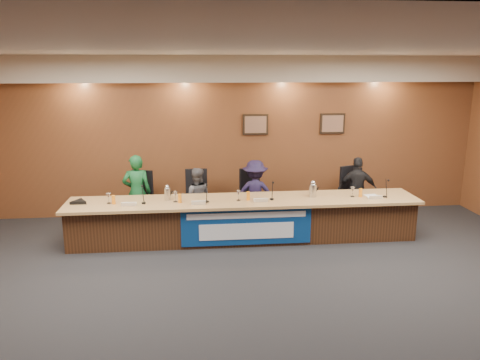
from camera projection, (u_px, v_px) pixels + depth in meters
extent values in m
plane|color=black|center=(264.00, 306.00, 6.03)|extent=(10.00, 10.00, 0.00)
cube|color=silver|center=(267.00, 48.00, 5.27)|extent=(10.00, 8.00, 0.04)
cube|color=brown|center=(236.00, 137.00, 9.51)|extent=(10.00, 0.04, 3.20)
cube|color=beige|center=(237.00, 69.00, 8.95)|extent=(10.00, 0.50, 0.50)
cube|color=#3B2111|center=(244.00, 220.00, 8.26)|extent=(6.00, 0.80, 0.70)
cube|color=#AB804D|center=(244.00, 201.00, 8.13)|extent=(6.10, 0.95, 0.05)
cube|color=navy|center=(247.00, 226.00, 7.86)|extent=(2.20, 0.02, 0.65)
cube|color=silver|center=(247.00, 215.00, 7.80)|extent=(2.00, 0.01, 0.10)
cube|color=silver|center=(247.00, 231.00, 7.86)|extent=(1.60, 0.01, 0.28)
cube|color=black|center=(255.00, 125.00, 9.46)|extent=(0.52, 0.04, 0.42)
cube|color=black|center=(332.00, 124.00, 9.62)|extent=(0.52, 0.04, 0.42)
imported|color=#135026|center=(137.00, 193.00, 8.67)|extent=(0.54, 0.38, 1.43)
imported|color=#525056|center=(197.00, 198.00, 8.81)|extent=(0.60, 0.48, 1.16)
imported|color=#1B1533|center=(255.00, 193.00, 8.90)|extent=(0.88, 0.57, 1.28)
imported|color=black|center=(357.00, 190.00, 9.10)|extent=(0.81, 0.44, 1.30)
cube|color=black|center=(138.00, 203.00, 8.83)|extent=(0.61, 0.61, 0.08)
cube|color=black|center=(197.00, 202.00, 8.93)|extent=(0.49, 0.49, 0.08)
cube|color=black|center=(254.00, 200.00, 9.04)|extent=(0.60, 0.60, 0.08)
cube|color=black|center=(355.00, 197.00, 9.23)|extent=(0.61, 0.61, 0.08)
cube|color=white|center=(128.00, 204.00, 7.70)|extent=(0.24, 0.08, 0.10)
cylinder|color=black|center=(144.00, 203.00, 7.87)|extent=(0.07, 0.07, 0.02)
cylinder|color=orange|center=(114.00, 200.00, 7.83)|extent=(0.06, 0.06, 0.15)
cylinder|color=silver|center=(109.00, 198.00, 7.86)|extent=(0.08, 0.08, 0.18)
cube|color=white|center=(199.00, 202.00, 7.79)|extent=(0.24, 0.08, 0.10)
cylinder|color=black|center=(207.00, 202.00, 7.95)|extent=(0.07, 0.07, 0.02)
cylinder|color=orange|center=(180.00, 198.00, 7.91)|extent=(0.06, 0.06, 0.15)
cylinder|color=silver|center=(175.00, 197.00, 7.95)|extent=(0.08, 0.08, 0.18)
cube|color=white|center=(261.00, 200.00, 7.93)|extent=(0.24, 0.08, 0.10)
cylinder|color=black|center=(272.00, 199.00, 8.10)|extent=(0.07, 0.07, 0.02)
cylinder|color=orange|center=(248.00, 196.00, 8.05)|extent=(0.06, 0.06, 0.15)
cylinder|color=silver|center=(238.00, 196.00, 8.03)|extent=(0.08, 0.08, 0.18)
cube|color=white|center=(375.00, 197.00, 8.10)|extent=(0.24, 0.08, 0.10)
cylinder|color=black|center=(385.00, 197.00, 8.25)|extent=(0.07, 0.07, 0.02)
cylinder|color=orange|center=(361.00, 193.00, 8.25)|extent=(0.06, 0.06, 0.15)
cylinder|color=silver|center=(353.00, 192.00, 8.26)|extent=(0.08, 0.08, 0.18)
cylinder|color=silver|center=(168.00, 194.00, 8.05)|extent=(0.11, 0.11, 0.22)
cylinder|color=silver|center=(313.00, 190.00, 8.26)|extent=(0.13, 0.13, 0.23)
cylinder|color=black|center=(79.00, 202.00, 7.88)|extent=(0.32, 0.32, 0.05)
cube|color=white|center=(373.00, 196.00, 8.29)|extent=(0.26, 0.33, 0.01)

